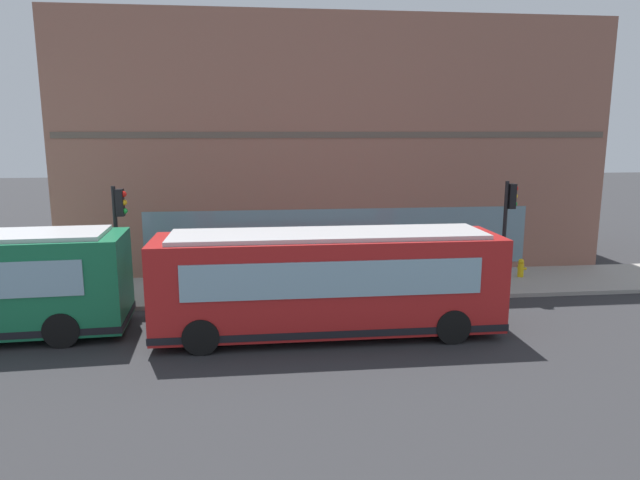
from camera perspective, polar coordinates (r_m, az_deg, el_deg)
The scene contains 10 objects.
ground at distance 17.63m, azimuth 5.27°, elevation -8.82°, with size 120.00×120.00×0.00m, color #2D2D30.
sidewalk_curb at distance 21.86m, azimuth 2.84°, elevation -4.65°, with size 3.89×40.00×0.15m, color #9E9991.
building_corner at distance 27.42m, azimuth 0.73°, elevation 9.45°, with size 9.01×22.59×10.48m.
city_bus_nearside at distance 16.66m, azimuth 0.77°, elevation -4.35°, with size 2.62×10.05×3.07m.
traffic_light_near_corner at distance 21.74m, azimuth 18.37°, elevation 2.44°, with size 0.32×0.49×4.01m.
traffic_light_down_block at distance 20.07m, azimuth -19.47°, elevation 1.68°, with size 0.32×0.49×3.99m.
fire_hydrant at distance 24.24m, azimuth 19.48°, elevation -2.65°, with size 0.35×0.35×0.74m.
pedestrian_walking_along_curb at distance 20.32m, azimuth 2.54°, elevation -2.84°, with size 0.32×0.32×1.67m.
pedestrian_near_hydrant at distance 21.00m, azimuth -14.78°, elevation -2.85°, with size 0.32×0.32×1.61m.
newspaper_vending_box at distance 20.53m, azimuth -8.25°, elevation -4.26°, with size 0.44×0.43×0.90m.
Camera 1 is at (-16.23, 3.48, 5.95)m, focal length 31.94 mm.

